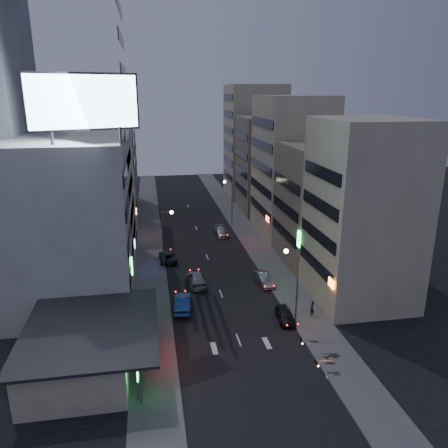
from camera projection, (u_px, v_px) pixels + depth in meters
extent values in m
plane|color=black|center=(248.00, 365.00, 37.63)|extent=(180.00, 180.00, 0.00)
cube|color=#4C4C4F|center=(150.00, 250.00, 64.56)|extent=(4.00, 120.00, 0.12)
cube|color=#4C4C4F|center=(255.00, 244.00, 67.19)|extent=(4.00, 120.00, 0.12)
cube|color=beige|center=(81.00, 349.00, 36.68)|extent=(8.00, 12.00, 3.60)
cube|color=black|center=(91.00, 328.00, 36.28)|extent=(11.00, 13.00, 0.25)
cube|color=black|center=(141.00, 330.00, 37.14)|extent=(0.12, 4.00, 0.90)
cube|color=#FF1E14|center=(142.00, 330.00, 37.15)|extent=(0.04, 3.70, 0.70)
cube|color=beige|center=(69.00, 213.00, 51.05)|extent=(14.00, 24.00, 18.00)
cube|color=beige|center=(363.00, 213.00, 47.07)|extent=(10.00, 11.00, 20.00)
cube|color=gray|center=(325.00, 205.00, 58.57)|extent=(11.00, 12.00, 16.00)
cube|color=beige|center=(291.00, 167.00, 69.86)|extent=(10.00, 14.00, 22.00)
cube|color=beige|center=(102.00, 168.00, 74.56)|extent=(11.00, 10.00, 20.00)
cube|color=gray|center=(106.00, 170.00, 87.45)|extent=(12.00, 10.00, 15.00)
cube|color=gray|center=(269.00, 164.00, 84.66)|extent=(11.00, 12.00, 18.00)
cube|color=beige|center=(255.00, 141.00, 97.06)|extent=(12.00, 12.00, 24.00)
cylinder|color=#595B60|center=(52.00, 136.00, 38.94)|extent=(0.30, 0.30, 1.50)
cylinder|color=#595B60|center=(120.00, 135.00, 39.93)|extent=(0.30, 0.30, 1.50)
cube|color=black|center=(83.00, 102.00, 38.58)|extent=(9.52, 3.75, 5.00)
cube|color=#B2D4EE|center=(84.00, 102.00, 38.39)|extent=(9.04, 3.34, 4.60)
cylinder|color=#595B60|center=(297.00, 286.00, 43.11)|extent=(0.16, 0.16, 8.00)
cylinder|color=#595B60|center=(292.00, 250.00, 41.86)|extent=(1.40, 0.10, 0.10)
sphere|color=#FFD88C|center=(286.00, 251.00, 41.79)|extent=(0.44, 0.44, 0.44)
cylinder|color=#595B60|center=(163.00, 241.00, 56.12)|extent=(0.16, 0.16, 8.00)
cylinder|color=#595B60|center=(167.00, 212.00, 55.09)|extent=(1.40, 0.10, 0.10)
sphere|color=#FFD88C|center=(172.00, 212.00, 55.22)|extent=(0.44, 0.44, 0.44)
cylinder|color=#595B60|center=(232.00, 203.00, 75.15)|extent=(0.16, 0.16, 8.00)
cylinder|color=#595B60|center=(228.00, 181.00, 73.90)|extent=(1.40, 0.10, 0.10)
sphere|color=#FFD88C|center=(225.00, 182.00, 73.83)|extent=(0.44, 0.44, 0.44)
imported|color=black|center=(285.00, 315.00, 44.67)|extent=(1.83, 3.99, 1.33)
imported|color=#9D9FA4|center=(264.00, 279.00, 53.19)|extent=(1.91, 4.37, 1.40)
imported|color=#25252A|center=(168.00, 256.00, 60.45)|extent=(2.52, 4.91, 1.33)
imported|color=#9EA0A6|center=(222.00, 232.00, 71.12)|extent=(1.88, 4.60, 1.33)
imported|color=navy|center=(183.00, 303.00, 46.85)|extent=(2.20, 5.04, 1.61)
imported|color=#919298|center=(197.00, 279.00, 53.02)|extent=(2.21, 5.20, 1.50)
imported|color=black|center=(312.00, 308.00, 45.47)|extent=(0.69, 0.67, 1.59)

